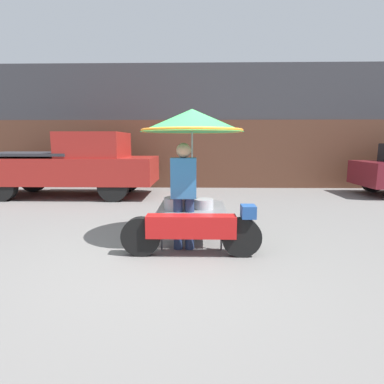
# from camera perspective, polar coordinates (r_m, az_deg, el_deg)

# --- Properties ---
(ground_plane) EXTENTS (36.00, 36.00, 0.00)m
(ground_plane) POSITION_cam_1_polar(r_m,az_deg,el_deg) (4.46, -4.29, -12.08)
(ground_plane) COLOR slate
(shopfront_building) EXTENTS (28.00, 2.06, 4.31)m
(shopfront_building) POSITION_cam_1_polar(r_m,az_deg,el_deg) (11.78, -0.78, 11.97)
(shopfront_building) COLOR #38383D
(shopfront_building) RESTS_ON ground
(vendor_motorcycle_cart) EXTENTS (2.03, 1.64, 2.15)m
(vendor_motorcycle_cart) POSITION_cam_1_polar(r_m,az_deg,el_deg) (4.73, 0.01, 9.21)
(vendor_motorcycle_cart) COLOR black
(vendor_motorcycle_cart) RESTS_ON ground
(vendor_person) EXTENTS (0.38, 0.22, 1.62)m
(vendor_person) POSITION_cam_1_polar(r_m,az_deg,el_deg) (4.51, -1.59, 0.21)
(vendor_person) COLOR navy
(vendor_person) RESTS_ON ground
(pickup_truck) EXTENTS (5.23, 1.90, 1.92)m
(pickup_truck) POSITION_cam_1_polar(r_m,az_deg,el_deg) (9.73, -21.78, 4.80)
(pickup_truck) COLOR black
(pickup_truck) RESTS_ON ground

